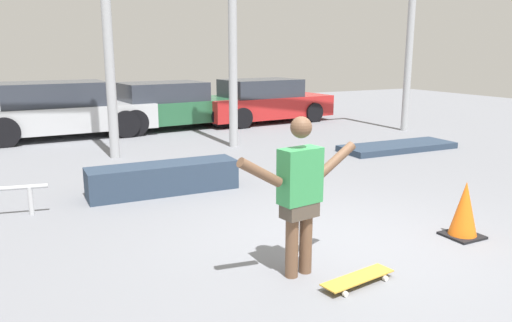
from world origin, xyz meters
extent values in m
plane|color=slate|center=(0.00, 0.00, 0.00)|extent=(36.00, 36.00, 0.00)
cylinder|color=brown|center=(-1.00, -0.37, 0.38)|extent=(0.13, 0.13, 0.76)
cylinder|color=brown|center=(-0.82, -0.34, 0.38)|extent=(0.13, 0.13, 0.76)
cube|color=#4C4238|center=(-0.91, -0.36, 0.69)|extent=(0.39, 0.25, 0.17)
cube|color=#338C4C|center=(-0.91, -0.36, 1.03)|extent=(0.45, 0.27, 0.55)
sphere|color=brown|center=(-0.91, -0.36, 1.51)|extent=(0.21, 0.21, 0.21)
cylinder|color=brown|center=(-1.38, -0.42, 1.13)|extent=(0.49, 0.16, 0.34)
cylinder|color=brown|center=(-0.43, -0.29, 1.13)|extent=(0.49, 0.16, 0.34)
cube|color=gold|center=(-0.51, -0.81, 0.07)|extent=(0.84, 0.33, 0.01)
cylinder|color=silver|center=(-0.26, -0.66, 0.03)|extent=(0.06, 0.04, 0.05)
cylinder|color=silver|center=(-0.22, -0.88, 0.03)|extent=(0.06, 0.04, 0.05)
cylinder|color=silver|center=(-0.80, -0.74, 0.03)|extent=(0.06, 0.04, 0.05)
cylinder|color=silver|center=(-0.77, -0.96, 0.03)|extent=(0.06, 0.04, 0.05)
cube|color=#28384C|center=(-1.24, 3.16, 0.24)|extent=(2.37, 0.65, 0.47)
cube|color=#28384C|center=(4.53, 4.11, 0.07)|extent=(2.78, 1.03, 0.14)
cylinder|color=#B7BABF|center=(-3.19, 2.92, 0.20)|extent=(0.07, 0.07, 0.40)
cylinder|color=#A5A8AD|center=(-1.38, 6.19, 2.91)|extent=(0.20, 0.20, 5.82)
cylinder|color=#A5A8AD|center=(1.38, 6.19, 2.91)|extent=(0.20, 0.20, 5.82)
cylinder|color=#A5A8AD|center=(6.69, 6.19, 2.91)|extent=(0.20, 0.20, 5.82)
cube|color=#B7BABF|center=(-2.02, 9.43, 0.51)|extent=(4.59, 1.87, 0.64)
cube|color=#2D333D|center=(-2.20, 9.43, 1.13)|extent=(2.54, 1.68, 0.59)
cylinder|color=black|center=(-0.63, 10.33, 0.35)|extent=(0.71, 0.23, 0.71)
cylinder|color=black|center=(-0.59, 8.59, 0.35)|extent=(0.71, 0.23, 0.71)
cylinder|color=black|center=(-3.45, 10.27, 0.35)|extent=(0.71, 0.23, 0.71)
cylinder|color=black|center=(-3.42, 8.53, 0.35)|extent=(0.71, 0.23, 0.71)
cube|color=#28603D|center=(0.88, 9.60, 0.50)|extent=(4.34, 2.08, 0.61)
cube|color=#2D333D|center=(0.71, 9.59, 1.07)|extent=(2.45, 1.77, 0.52)
cylinder|color=black|center=(2.09, 10.55, 0.35)|extent=(0.72, 0.29, 0.71)
cylinder|color=black|center=(2.25, 8.91, 0.35)|extent=(0.72, 0.29, 0.71)
cylinder|color=black|center=(-0.50, 10.30, 0.35)|extent=(0.72, 0.29, 0.71)
cylinder|color=black|center=(-0.34, 8.66, 0.35)|extent=(0.72, 0.29, 0.71)
cube|color=red|center=(3.99, 9.50, 0.48)|extent=(4.29, 1.95, 0.64)
cube|color=#2D333D|center=(3.82, 9.49, 1.07)|extent=(2.40, 1.69, 0.54)
cylinder|color=black|center=(5.23, 10.40, 0.30)|extent=(0.62, 0.26, 0.60)
cylinder|color=black|center=(5.34, 8.78, 0.30)|extent=(0.62, 0.26, 0.60)
cylinder|color=black|center=(2.64, 10.22, 0.30)|extent=(0.62, 0.26, 0.60)
cylinder|color=black|center=(2.75, 8.60, 0.30)|extent=(0.62, 0.26, 0.60)
cube|color=black|center=(1.42, -0.38, 0.01)|extent=(0.42, 0.42, 0.03)
cone|color=orange|center=(1.42, -0.38, 0.36)|extent=(0.33, 0.33, 0.67)
camera|label=1|loc=(-3.43, -4.34, 2.23)|focal=35.00mm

